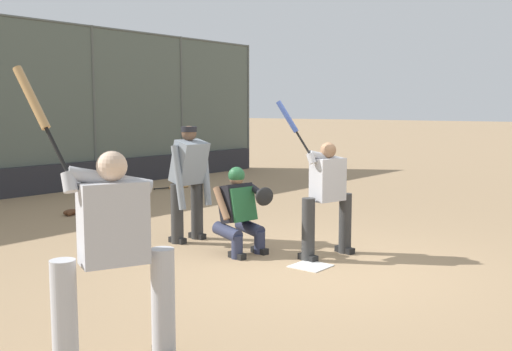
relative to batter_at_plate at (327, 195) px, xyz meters
name	(u,v)px	position (x,y,z in m)	size (l,w,h in m)	color
ground_plane	(311,266)	(0.54, 0.12, -0.82)	(160.00, 160.00, 0.00)	#9E7F5B
home_plate_marker	(311,266)	(0.54, 0.12, -0.82)	(0.43, 0.43, 0.01)	white
bleachers_beyond	(55,165)	(-2.68, -10.39, -0.44)	(12.55, 1.95, 1.16)	slate
batter_at_plate	(327,195)	(0.00, 0.00, 0.00)	(0.86, 0.77, 2.05)	#333333
catcher_behind_plate	(241,209)	(0.58, -0.98, -0.21)	(0.64, 0.78, 1.17)	#2D334C
umpire_home	(189,180)	(0.47, -2.06, 0.09)	(0.69, 0.43, 1.70)	#333333
batter_on_deck	(113,252)	(3.91, 0.59, 0.08)	(0.89, 0.97, 2.27)	#B7B7BC
spare_bat_near_backstop	(176,187)	(-3.42, -6.42, -0.79)	(0.89, 0.31, 0.07)	black
spare_bat_by_padding	(102,192)	(-1.76, -7.11, -0.79)	(0.69, 0.59, 0.07)	black
spare_bat_first_base_side	(192,182)	(-4.34, -6.77, -0.79)	(0.64, 0.62, 0.07)	black
fielding_glove_on_dirt	(71,212)	(0.31, -5.27, -0.77)	(0.30, 0.23, 0.11)	#56331E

